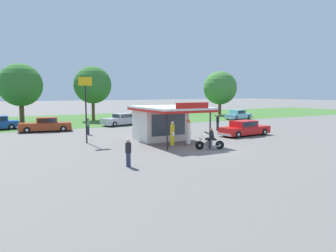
{
  "coord_description": "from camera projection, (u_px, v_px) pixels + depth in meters",
  "views": [
    {
      "loc": [
        -13.54,
        -18.71,
        4.18
      ],
      "look_at": [
        -0.96,
        4.07,
        1.4
      ],
      "focal_mm": 33.56,
      "sensor_mm": 36.0,
      "label": 1
    }
  ],
  "objects": [
    {
      "name": "tree_oak_left",
      "position": [
        220.0,
        88.0,
        58.09
      ],
      "size": [
        6.16,
        6.16,
        8.13
      ],
      "color": "brown",
      "rests_on": "ground"
    },
    {
      "name": "gas_pump_nearside",
      "position": [
        172.0,
        135.0,
        24.43
      ],
      "size": [
        0.44,
        0.44,
        1.99
      ],
      "color": "slate",
      "rests_on": "ground"
    },
    {
      "name": "parked_car_back_row_centre",
      "position": [
        166.0,
        117.0,
        45.38
      ],
      "size": [
        4.95,
        2.16,
        1.58
      ],
      "color": "#19479E",
      "rests_on": "ground"
    },
    {
      "name": "tree_oak_centre",
      "position": [
        21.0,
        86.0,
        42.35
      ],
      "size": [
        5.77,
        5.77,
        8.1
      ],
      "color": "brown",
      "rests_on": "ground"
    },
    {
      "name": "roadside_pole_sign",
      "position": [
        86.0,
        99.0,
        25.67
      ],
      "size": [
        1.1,
        0.12,
        5.44
      ],
      "color": "black",
      "rests_on": "ground"
    },
    {
      "name": "gas_pump_offside",
      "position": [
        189.0,
        133.0,
        25.15
      ],
      "size": [
        0.44,
        0.44,
        2.05
      ],
      "color": "slate",
      "rests_on": "ground"
    },
    {
      "name": "featured_classic_sedan",
      "position": [
        244.0,
        129.0,
        30.52
      ],
      "size": [
        5.61,
        2.25,
        1.47
      ],
      "color": "red",
      "rests_on": "ground"
    },
    {
      "name": "service_station_kiosk",
      "position": [
        162.0,
        120.0,
        27.36
      ],
      "size": [
        4.73,
        7.02,
        3.45
      ],
      "color": "silver",
      "rests_on": "ground"
    },
    {
      "name": "grass_verge_strip",
      "position": [
        94.0,
        119.0,
        49.36
      ],
      "size": [
        120.0,
        24.0,
        0.01
      ],
      "primitive_type": "cube",
      "color": "#3D6B2D",
      "rests_on": "ground"
    },
    {
      "name": "parked_car_second_row_spare",
      "position": [
        122.0,
        120.0,
        40.19
      ],
      "size": [
        5.57,
        3.32,
        1.51
      ],
      "color": "#B7B7BC",
      "rests_on": "ground"
    },
    {
      "name": "ground_plane",
      "position": [
        206.0,
        149.0,
        23.24
      ],
      "size": [
        300.0,
        300.0,
        0.0
      ],
      "primitive_type": "plane",
      "color": "slate"
    },
    {
      "name": "parked_car_back_row_centre_right",
      "position": [
        46.0,
        125.0,
        33.75
      ],
      "size": [
        5.64,
        2.66,
        1.53
      ],
      "color": "#993819",
      "rests_on": "ground"
    },
    {
      "name": "parked_car_back_row_far_left",
      "position": [
        238.0,
        115.0,
        49.07
      ],
      "size": [
        5.14,
        2.75,
        1.49
      ],
      "color": "#7AC6D1",
      "rests_on": "ground"
    },
    {
      "name": "bystander_chatting_near_pumps",
      "position": [
        218.0,
        122.0,
        34.49
      ],
      "size": [
        0.39,
        0.39,
        1.77
      ],
      "color": "black",
      "rests_on": "ground"
    },
    {
      "name": "motorcycle_with_rider",
      "position": [
        210.0,
        141.0,
        23.09
      ],
      "size": [
        2.05,
        0.97,
        1.58
      ],
      "color": "black",
      "rests_on": "ground"
    },
    {
      "name": "bystander_strolling_foreground",
      "position": [
        88.0,
        126.0,
        31.23
      ],
      "size": [
        0.34,
        0.34,
        1.67
      ],
      "color": "black",
      "rests_on": "ground"
    },
    {
      "name": "tree_oak_distant_spare",
      "position": [
        93.0,
        85.0,
        47.13
      ],
      "size": [
        5.61,
        5.61,
        8.13
      ],
      "color": "brown",
      "rests_on": "ground"
    },
    {
      "name": "bystander_standing_back_lot",
      "position": [
        128.0,
        152.0,
        17.68
      ],
      "size": [
        0.34,
        0.34,
        1.59
      ],
      "color": "#2D3351",
      "rests_on": "ground"
    }
  ]
}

